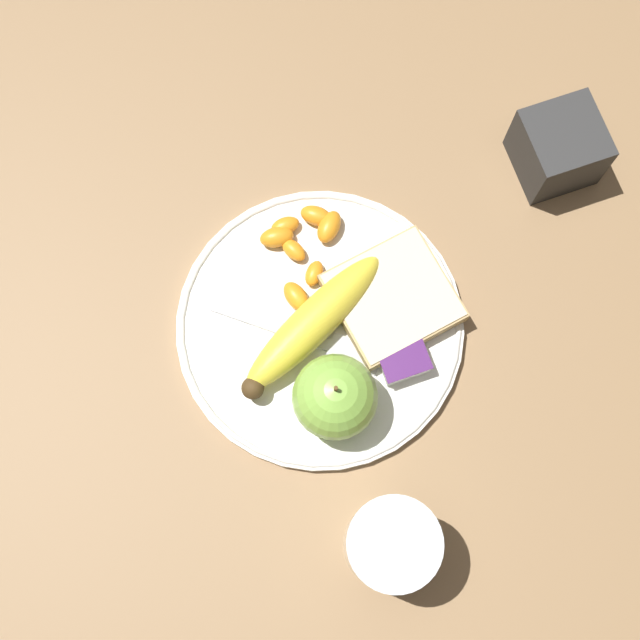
# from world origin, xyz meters

# --- Properties ---
(ground_plane) EXTENTS (3.00, 3.00, 0.00)m
(ground_plane) POSITION_xyz_m (0.00, 0.00, 0.00)
(ground_plane) COLOR olive
(plate) EXTENTS (0.28, 0.28, 0.01)m
(plate) POSITION_xyz_m (0.00, 0.00, 0.01)
(plate) COLOR silver
(plate) RESTS_ON ground_plane
(juice_glass) EXTENTS (0.08, 0.08, 0.10)m
(juice_glass) POSITION_xyz_m (-0.01, -0.22, 0.05)
(juice_glass) COLOR silver
(juice_glass) RESTS_ON ground_plane
(apple) EXTENTS (0.08, 0.08, 0.09)m
(apple) POSITION_xyz_m (-0.01, -0.08, 0.05)
(apple) COLOR #84BC47
(apple) RESTS_ON plate
(banana) EXTENTS (0.18, 0.12, 0.04)m
(banana) POSITION_xyz_m (-0.01, -0.01, 0.03)
(banana) COLOR yellow
(banana) RESTS_ON plate
(bread_slice) EXTENTS (0.12, 0.12, 0.02)m
(bread_slice) POSITION_xyz_m (0.07, -0.00, 0.02)
(bread_slice) COLOR tan
(bread_slice) RESTS_ON plate
(fork) EXTENTS (0.15, 0.12, 0.00)m
(fork) POSITION_xyz_m (-0.01, -0.01, 0.01)
(fork) COLOR #B2B2B7
(fork) RESTS_ON plate
(jam_packet) EXTENTS (0.05, 0.04, 0.02)m
(jam_packet) POSITION_xyz_m (0.06, -0.06, 0.02)
(jam_packet) COLOR white
(jam_packet) RESTS_ON plate
(orange_segment_0) EXTENTS (0.03, 0.04, 0.02)m
(orange_segment_0) POSITION_xyz_m (-0.01, 0.03, 0.02)
(orange_segment_0) COLOR orange
(orange_segment_0) RESTS_ON plate
(orange_segment_1) EXTENTS (0.04, 0.03, 0.02)m
(orange_segment_1) POSITION_xyz_m (0.03, 0.04, 0.02)
(orange_segment_1) COLOR orange
(orange_segment_1) RESTS_ON plate
(orange_segment_2) EXTENTS (0.04, 0.02, 0.02)m
(orange_segment_2) POSITION_xyz_m (-0.01, 0.10, 0.02)
(orange_segment_2) COLOR orange
(orange_segment_2) RESTS_ON plate
(orange_segment_3) EXTENTS (0.04, 0.03, 0.02)m
(orange_segment_3) POSITION_xyz_m (0.03, 0.10, 0.02)
(orange_segment_3) COLOR orange
(orange_segment_3) RESTS_ON plate
(orange_segment_4) EXTENTS (0.03, 0.03, 0.01)m
(orange_segment_4) POSITION_xyz_m (0.01, 0.05, 0.02)
(orange_segment_4) COLOR orange
(orange_segment_4) RESTS_ON plate
(orange_segment_5) EXTENTS (0.03, 0.03, 0.02)m
(orange_segment_5) POSITION_xyz_m (0.00, 0.08, 0.02)
(orange_segment_5) COLOR orange
(orange_segment_5) RESTS_ON plate
(orange_segment_6) EXTENTS (0.04, 0.04, 0.02)m
(orange_segment_6) POSITION_xyz_m (0.04, 0.09, 0.02)
(orange_segment_6) COLOR orange
(orange_segment_6) RESTS_ON plate
(orange_segment_7) EXTENTS (0.03, 0.02, 0.02)m
(orange_segment_7) POSITION_xyz_m (0.00, 0.11, 0.02)
(orange_segment_7) COLOR orange
(orange_segment_7) RESTS_ON plate
(condiment_caddy) EXTENTS (0.07, 0.07, 0.07)m
(condiment_caddy) POSITION_xyz_m (0.28, 0.09, 0.04)
(condiment_caddy) COLOR #2D2D2D
(condiment_caddy) RESTS_ON ground_plane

